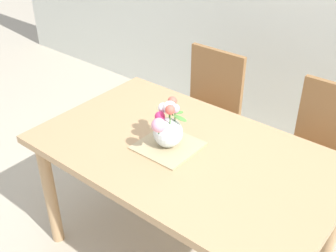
{
  "coord_description": "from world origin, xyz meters",
  "views": [
    {
      "loc": [
        0.99,
        -1.36,
        1.95
      ],
      "look_at": [
        -0.09,
        -0.03,
        0.88
      ],
      "focal_mm": 44.65,
      "sensor_mm": 36.0,
      "label": 1
    }
  ],
  "objects_px": {
    "chair_left": "(206,105)",
    "flower_vase": "(167,127)",
    "chair_right": "(321,148)",
    "dining_table": "(185,165)"
  },
  "relations": [
    {
      "from": "dining_table",
      "to": "flower_vase",
      "type": "relative_size",
      "value": 6.23
    },
    {
      "from": "dining_table",
      "to": "chair_left",
      "type": "height_order",
      "value": "chair_left"
    },
    {
      "from": "chair_right",
      "to": "dining_table",
      "type": "bearing_deg",
      "value": 62.53
    },
    {
      "from": "chair_right",
      "to": "flower_vase",
      "type": "distance_m",
      "value": 1.04
    },
    {
      "from": "flower_vase",
      "to": "dining_table",
      "type": "bearing_deg",
      "value": 22.78
    },
    {
      "from": "dining_table",
      "to": "flower_vase",
      "type": "bearing_deg",
      "value": -157.22
    },
    {
      "from": "chair_right",
      "to": "flower_vase",
      "type": "xyz_separation_m",
      "value": [
        -0.5,
        -0.84,
        0.36
      ]
    },
    {
      "from": "flower_vase",
      "to": "chair_left",
      "type": "bearing_deg",
      "value": 111.43
    },
    {
      "from": "chair_left",
      "to": "flower_vase",
      "type": "xyz_separation_m",
      "value": [
        0.33,
        -0.84,
        0.36
      ]
    },
    {
      "from": "chair_left",
      "to": "flower_vase",
      "type": "bearing_deg",
      "value": 111.43
    }
  ]
}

